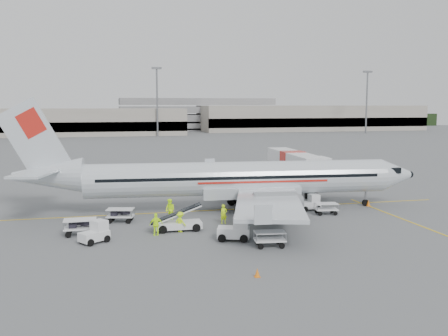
{
  "coord_description": "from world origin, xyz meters",
  "views": [
    {
      "loc": [
        -11.29,
        -45.9,
        9.97
      ],
      "look_at": [
        0.0,
        2.0,
        3.8
      ],
      "focal_mm": 40.0,
      "sensor_mm": 36.0,
      "label": 1
    }
  ],
  "objects": [
    {
      "name": "parking_garage",
      "position": [
        25.0,
        160.0,
        7.0
      ],
      "size": [
        62.0,
        24.0,
        14.0
      ],
      "primitive_type": null,
      "color": "slate",
      "rests_on": "ground"
    },
    {
      "name": "cart_loaded_b",
      "position": [
        -13.48,
        -6.68,
        0.64
      ],
      "size": [
        2.46,
        1.45,
        1.28
      ],
      "primitive_type": null,
      "rotation": [
        0.0,
        0.0,
        -0.0
      ],
      "color": "silver",
      "rests_on": "ground"
    },
    {
      "name": "ground",
      "position": [
        0.0,
        0.0,
        0.0
      ],
      "size": [
        360.0,
        360.0,
        0.0
      ],
      "primitive_type": "plane",
      "color": "#56595B"
    },
    {
      "name": "tug_mid",
      "position": [
        -2.28,
        -10.78,
        0.91
      ],
      "size": [
        2.67,
        2.03,
        1.83
      ],
      "primitive_type": null,
      "rotation": [
        0.0,
        0.0,
        -0.32
      ],
      "color": "silver",
      "rests_on": "ground"
    },
    {
      "name": "crew_a",
      "position": [
        -1.8,
        -5.53,
        0.83
      ],
      "size": [
        0.66,
        0.5,
        1.65
      ],
      "primitive_type": "imported",
      "rotation": [
        0.0,
        0.0,
        0.18
      ],
      "color": "#C5F610",
      "rests_on": "ground"
    },
    {
      "name": "cart_loaded_a",
      "position": [
        -10.33,
        -2.94,
        0.59
      ],
      "size": [
        2.53,
        1.85,
        1.18
      ],
      "primitive_type": null,
      "rotation": [
        0.0,
        0.0,
        -0.24
      ],
      "color": "silver",
      "rests_on": "ground"
    },
    {
      "name": "terminal_west",
      "position": [
        -40.0,
        130.0,
        4.5
      ],
      "size": [
        110.0,
        22.0,
        9.0
      ],
      "primitive_type": null,
      "color": "gray",
      "rests_on": "ground"
    },
    {
      "name": "crew_b",
      "position": [
        -6.09,
        -3.32,
        0.95
      ],
      "size": [
        1.15,
        1.17,
        1.91
      ],
      "primitive_type": "imported",
      "rotation": [
        0.0,
        0.0,
        -0.88
      ],
      "color": "#C5F610",
      "rests_on": "ground"
    },
    {
      "name": "jet_bridge",
      "position": [
        10.27,
        9.8,
        2.28
      ],
      "size": [
        3.93,
        17.47,
        4.56
      ],
      "primitive_type": null,
      "rotation": [
        0.0,
        0.0,
        -0.04
      ],
      "color": "silver",
      "rests_on": "ground"
    },
    {
      "name": "cone_nose",
      "position": [
        13.93,
        -1.65,
        0.33
      ],
      "size": [
        0.41,
        0.41,
        0.67
      ],
      "primitive_type": "cone",
      "color": "orange",
      "rests_on": "ground"
    },
    {
      "name": "cart_empty_a",
      "position": [
        -0.23,
        -13.12,
        0.57
      ],
      "size": [
        2.32,
        1.54,
        1.14
      ],
      "primitive_type": null,
      "rotation": [
        0.0,
        0.0,
        -0.12
      ],
      "color": "silver",
      "rests_on": "ground"
    },
    {
      "name": "cone_stbd",
      "position": [
        -2.93,
        -18.94,
        0.28
      ],
      "size": [
        0.34,
        0.34,
        0.55
      ],
      "primitive_type": "cone",
      "color": "orange",
      "rests_on": "ground"
    },
    {
      "name": "stripe_lead",
      "position": [
        0.0,
        0.0,
        0.01
      ],
      "size": [
        44.0,
        0.2,
        0.01
      ],
      "primitive_type": "cube",
      "color": "yellow",
      "rests_on": "ground"
    },
    {
      "name": "belt_loader",
      "position": [
        -5.87,
        -6.97,
        1.33
      ],
      "size": [
        4.93,
        1.89,
        2.66
      ],
      "primitive_type": null,
      "rotation": [
        0.0,
        0.0,
        -0.01
      ],
      "color": "silver",
      "rests_on": "ground"
    },
    {
      "name": "stripe_cross",
      "position": [
        14.0,
        -8.0,
        0.01
      ],
      "size": [
        0.2,
        20.0,
        0.01
      ],
      "primitive_type": "cube",
      "color": "yellow",
      "rests_on": "ground"
    },
    {
      "name": "cone_port",
      "position": [
        3.85,
        14.6,
        0.31
      ],
      "size": [
        0.38,
        0.38,
        0.63
      ],
      "primitive_type": "cone",
      "color": "orange",
      "rests_on": "ground"
    },
    {
      "name": "tug_aft",
      "position": [
        -12.4,
        -9.17,
        0.8
      ],
      "size": [
        2.37,
        2.16,
        1.6
      ],
      "primitive_type": null,
      "rotation": [
        0.0,
        0.0,
        0.62
      ],
      "color": "silver",
      "rests_on": "ground"
    },
    {
      "name": "mast_east",
      "position": [
        80.0,
        118.0,
        11.0
      ],
      "size": [
        3.2,
        1.2,
        22.0
      ],
      "primitive_type": null,
      "color": "slate",
      "rests_on": "ground"
    },
    {
      "name": "treeline",
      "position": [
        0.0,
        175.0,
        3.0
      ],
      "size": [
        300.0,
        3.0,
        6.0
      ],
      "primitive_type": null,
      "color": "black",
      "rests_on": "ground"
    },
    {
      "name": "crew_d",
      "position": [
        -7.76,
        -8.14,
        0.87
      ],
      "size": [
        1.04,
        0.45,
        1.75
      ],
      "primitive_type": "imported",
      "rotation": [
        0.0,
        0.0,
        3.17
      ],
      "color": "#C5F610",
      "rests_on": "ground"
    },
    {
      "name": "aircraft",
      "position": [
        0.9,
        -0.43,
        5.24
      ],
      "size": [
        40.33,
        32.79,
        10.49
      ],
      "primitive_type": null,
      "rotation": [
        0.0,
        0.0,
        -0.08
      ],
      "color": "silver",
      "rests_on": "ground"
    },
    {
      "name": "cart_empty_b",
      "position": [
        8.22,
        -4.18,
        0.53
      ],
      "size": [
        2.19,
        1.47,
        1.07
      ],
      "primitive_type": null,
      "rotation": [
        0.0,
        0.0,
        -0.13
      ],
      "color": "silver",
      "rests_on": "ground"
    },
    {
      "name": "tug_fore",
      "position": [
        7.5,
        -2.0,
        0.76
      ],
      "size": [
        1.98,
        1.16,
        1.51
      ],
      "primitive_type": null,
      "rotation": [
        0.0,
        0.0,
        0.02
      ],
      "color": "silver",
      "rests_on": "ground"
    },
    {
      "name": "mast_center",
      "position": [
        5.0,
        118.0,
        11.0
      ],
      "size": [
        3.2,
        1.2,
        22.0
      ],
      "primitive_type": null,
      "color": "slate",
      "rests_on": "ground"
    },
    {
      "name": "crew_c",
      "position": [
        -5.8,
        -7.52,
        0.82
      ],
      "size": [
        1.13,
        1.21,
        1.64
      ],
      "primitive_type": "imported",
      "rotation": [
        0.0,
        0.0,
        2.23
      ],
      "color": "#C5F610",
      "rests_on": "ground"
    },
    {
      "name": "terminal_east",
      "position": [
        70.0,
        145.0,
        5.0
      ],
      "size": [
        90.0,
        26.0,
        10.0
      ],
      "primitive_type": null,
      "color": "gray",
      "rests_on": "ground"
    }
  ]
}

